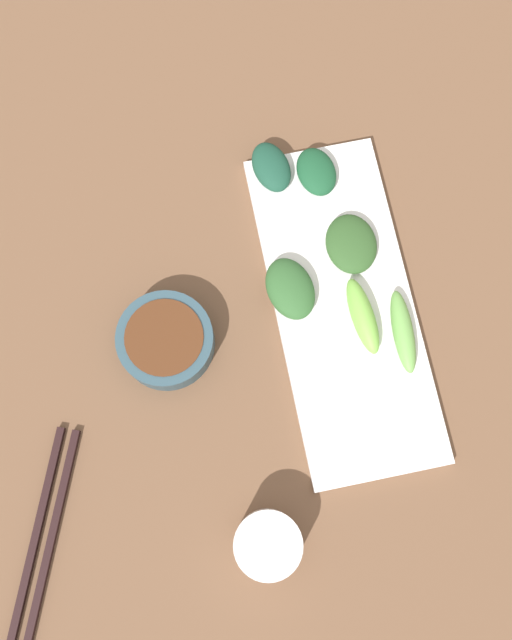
# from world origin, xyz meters

# --- Properties ---
(tabletop) EXTENTS (2.10, 2.10, 0.02)m
(tabletop) POSITION_xyz_m (0.00, 0.00, 0.01)
(tabletop) COLOR brown
(tabletop) RESTS_ON ground
(sauce_bowl) EXTENTS (0.11, 0.11, 0.04)m
(sauce_bowl) POSITION_xyz_m (-0.13, -0.03, 0.04)
(sauce_bowl) COLOR #2F4A56
(sauce_bowl) RESTS_ON tabletop
(serving_plate) EXTENTS (0.15, 0.39, 0.01)m
(serving_plate) POSITION_xyz_m (0.07, -0.03, 0.03)
(serving_plate) COLOR white
(serving_plate) RESTS_ON tabletop
(broccoli_leafy_0) EXTENTS (0.05, 0.07, 0.02)m
(broccoli_leafy_0) POSITION_xyz_m (0.02, 0.15, 0.04)
(broccoli_leafy_0) COLOR #1A4735
(broccoli_leafy_0) RESTS_ON serving_plate
(broccoli_leafy_1) EXTENTS (0.06, 0.08, 0.03)m
(broccoli_leafy_1) POSITION_xyz_m (0.01, 0.00, 0.05)
(broccoli_leafy_1) COLOR #2F5C2D
(broccoli_leafy_1) RESTS_ON serving_plate
(broccoli_leafy_2) EXTENTS (0.05, 0.07, 0.02)m
(broccoli_leafy_2) POSITION_xyz_m (0.07, 0.13, 0.04)
(broccoli_leafy_2) COLOR #1A4E2D
(broccoli_leafy_2) RESTS_ON serving_plate
(broccoli_leafy_3) EXTENTS (0.06, 0.07, 0.02)m
(broccoli_leafy_3) POSITION_xyz_m (0.09, 0.04, 0.04)
(broccoli_leafy_3) COLOR #2E5326
(broccoli_leafy_3) RESTS_ON serving_plate
(broccoli_stalk_4) EXTENTS (0.03, 0.10, 0.02)m
(broccoli_stalk_4) POSITION_xyz_m (0.13, -0.07, 0.04)
(broccoli_stalk_4) COLOR #6BA74E
(broccoli_stalk_4) RESTS_ON serving_plate
(broccoli_stalk_5) EXTENTS (0.03, 0.09, 0.03)m
(broccoli_stalk_5) POSITION_xyz_m (0.09, -0.05, 0.04)
(broccoli_stalk_5) COLOR #77B947
(broccoli_stalk_5) RESTS_ON serving_plate
(chopsticks) EXTENTS (0.11, 0.22, 0.01)m
(chopsticks) POSITION_xyz_m (-0.30, -0.21, 0.02)
(chopsticks) COLOR black
(chopsticks) RESTS_ON tabletop
(tea_cup) EXTENTS (0.07, 0.07, 0.05)m
(tea_cup) POSITION_xyz_m (-0.07, -0.26, 0.05)
(tea_cup) COLOR white
(tea_cup) RESTS_ON tabletop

